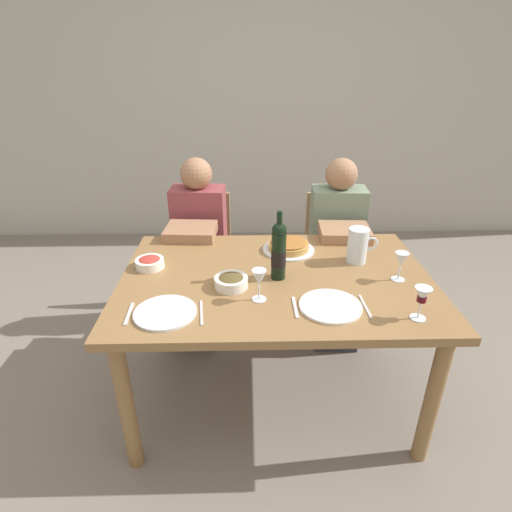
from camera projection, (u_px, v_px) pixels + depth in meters
name	position (u px, v px, depth m)	size (l,w,h in m)	color
ground_plane	(273.00, 393.00, 2.32)	(8.00, 8.00, 0.00)	slate
back_wall	(260.00, 93.00, 3.81)	(8.00, 0.10, 2.80)	#B2ADA3
dining_table	(276.00, 292.00, 2.02)	(1.50, 1.00, 0.76)	olive
wine_bottle	(279.00, 251.00, 1.90)	(0.07, 0.07, 0.34)	black
water_pitcher	(357.00, 247.00, 2.08)	(0.16, 0.10, 0.18)	silver
baked_tart	(289.00, 246.00, 2.22)	(0.28, 0.28, 0.06)	silver
salad_bowl	(150.00, 262.00, 2.05)	(0.14, 0.14, 0.05)	white
olive_bowl	(231.00, 281.00, 1.88)	(0.15, 0.15, 0.06)	white
wine_glass_left_diner	(259.00, 279.00, 1.75)	(0.06, 0.06, 0.15)	silver
wine_glass_right_diner	(422.00, 297.00, 1.62)	(0.07, 0.07, 0.14)	silver
wine_glass_centre	(401.00, 261.00, 1.90)	(0.06, 0.06, 0.14)	silver
dinner_plate_left_setting	(165.00, 312.00, 1.69)	(0.26, 0.26, 0.01)	silver
dinner_plate_right_setting	(330.00, 306.00, 1.73)	(0.27, 0.27, 0.01)	white
fork_left_setting	(129.00, 314.00, 1.69)	(0.16, 0.01, 0.01)	silver
knife_left_setting	(201.00, 313.00, 1.70)	(0.18, 0.01, 0.01)	silver
knife_right_setting	(365.00, 306.00, 1.74)	(0.18, 0.01, 0.01)	silver
spoon_right_setting	(295.00, 307.00, 1.73)	(0.16, 0.01, 0.01)	silver
chair_left	(204.00, 248.00, 2.89)	(0.43, 0.43, 0.87)	#9E7A51
diner_left	(198.00, 246.00, 2.62)	(0.36, 0.52, 1.16)	#8E3D42
chair_right	(331.00, 248.00, 2.88)	(0.42, 0.42, 0.87)	#9E7A51
diner_right	(338.00, 247.00, 2.61)	(0.35, 0.52, 1.16)	gray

